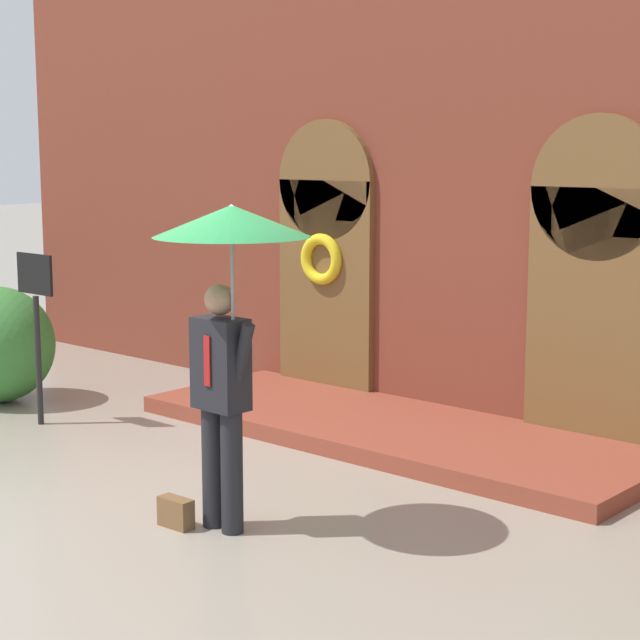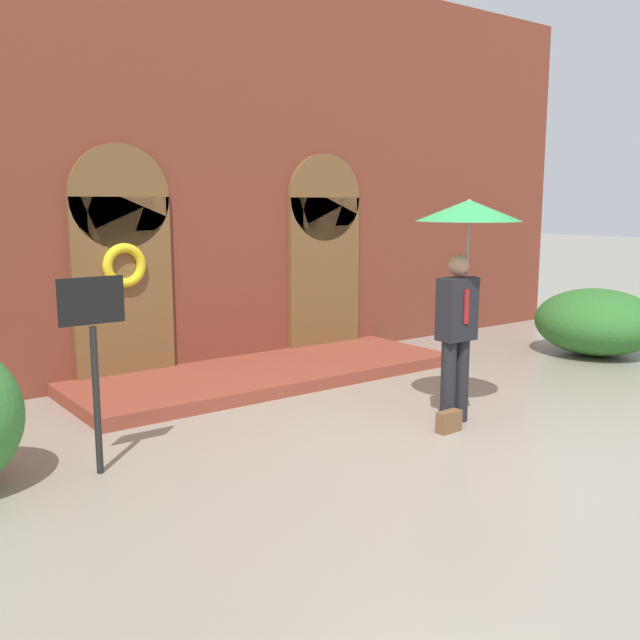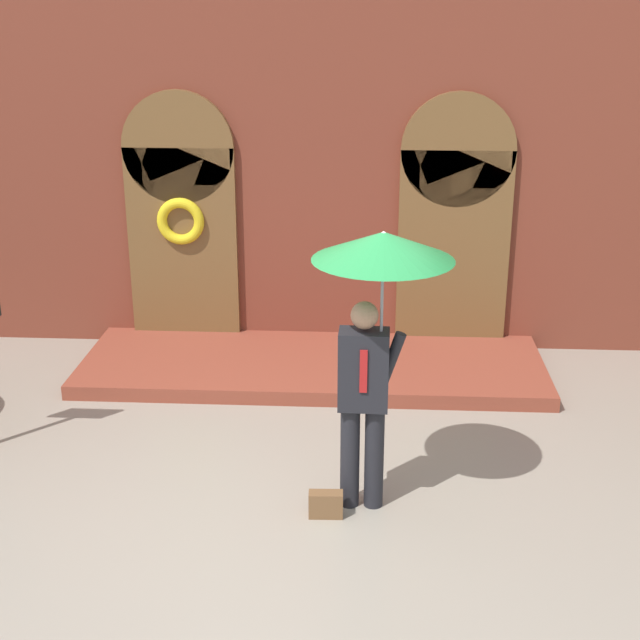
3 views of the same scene
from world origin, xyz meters
The scene contains 6 objects.
ground_plane centered at (0.00, 0.00, 0.00)m, with size 80.00×80.00×0.00m, color gray.
building_facade centered at (0.00, 4.15, 2.68)m, with size 14.00×2.30×5.60m.
person_with_umbrella centered at (0.69, 0.28, 1.91)m, with size 1.10×1.10×2.36m.
handbag centered at (0.30, 0.08, 0.11)m, with size 0.28×0.12×0.22m, color brown.
sign_post centered at (-2.97, 1.13, 1.16)m, with size 0.56×0.06×1.72m.
shrub_right centered at (4.91, 1.34, 0.51)m, with size 1.77×1.87×1.02m, color #2D6B28.
Camera 2 is at (-4.98, -4.76, 2.34)m, focal length 40.00 mm.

